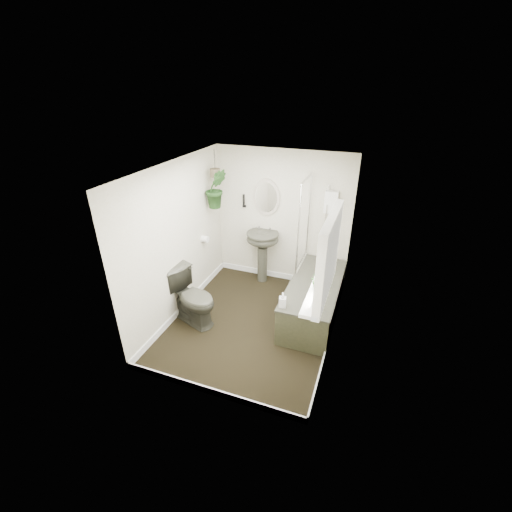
% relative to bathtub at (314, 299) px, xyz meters
% --- Properties ---
extents(floor, '(2.30, 2.80, 0.02)m').
position_rel_bathtub_xyz_m(floor, '(-0.80, -0.50, -0.30)').
color(floor, black).
rests_on(floor, ground).
extents(ceiling, '(2.30, 2.80, 0.02)m').
position_rel_bathtub_xyz_m(ceiling, '(-0.80, -0.50, 2.02)').
color(ceiling, white).
rests_on(ceiling, ground).
extents(wall_back, '(2.30, 0.02, 2.30)m').
position_rel_bathtub_xyz_m(wall_back, '(-0.80, 0.91, 0.86)').
color(wall_back, beige).
rests_on(wall_back, ground).
extents(wall_front, '(2.30, 0.02, 2.30)m').
position_rel_bathtub_xyz_m(wall_front, '(-0.80, -1.91, 0.86)').
color(wall_front, beige).
rests_on(wall_front, ground).
extents(wall_left, '(0.02, 2.80, 2.30)m').
position_rel_bathtub_xyz_m(wall_left, '(-1.96, -0.50, 0.86)').
color(wall_left, beige).
rests_on(wall_left, ground).
extents(wall_right, '(0.02, 2.80, 2.30)m').
position_rel_bathtub_xyz_m(wall_right, '(0.36, -0.50, 0.86)').
color(wall_right, beige).
rests_on(wall_right, ground).
extents(skirting, '(2.30, 2.80, 0.10)m').
position_rel_bathtub_xyz_m(skirting, '(-0.80, -0.50, -0.24)').
color(skirting, white).
rests_on(skirting, floor).
extents(bathtub, '(0.72, 1.72, 0.58)m').
position_rel_bathtub_xyz_m(bathtub, '(0.00, 0.00, 0.00)').
color(bathtub, '#34352B').
rests_on(bathtub, floor).
extents(bath_screen, '(0.04, 0.72, 1.40)m').
position_rel_bathtub_xyz_m(bath_screen, '(-0.33, 0.49, 0.99)').
color(bath_screen, silver).
rests_on(bath_screen, bathtub).
extents(shower_box, '(0.20, 0.10, 0.35)m').
position_rel_bathtub_xyz_m(shower_box, '(0.00, 0.84, 1.26)').
color(shower_box, white).
rests_on(shower_box, wall_back).
extents(oval_mirror, '(0.46, 0.03, 0.62)m').
position_rel_bathtub_xyz_m(oval_mirror, '(-1.07, 0.87, 1.21)').
color(oval_mirror, '#B3A794').
rests_on(oval_mirror, wall_back).
extents(wall_sconce, '(0.04, 0.04, 0.22)m').
position_rel_bathtub_xyz_m(wall_sconce, '(-1.47, 0.86, 1.11)').
color(wall_sconce, black).
rests_on(wall_sconce, wall_back).
extents(toilet_roll_holder, '(0.11, 0.11, 0.11)m').
position_rel_bathtub_xyz_m(toilet_roll_holder, '(-1.90, 0.20, 0.61)').
color(toilet_roll_holder, white).
rests_on(toilet_roll_holder, wall_left).
extents(window_recess, '(0.08, 1.00, 0.90)m').
position_rel_bathtub_xyz_m(window_recess, '(0.29, -1.20, 1.36)').
color(window_recess, white).
rests_on(window_recess, wall_right).
extents(window_sill, '(0.18, 1.00, 0.04)m').
position_rel_bathtub_xyz_m(window_sill, '(0.22, -1.20, 0.94)').
color(window_sill, white).
rests_on(window_sill, wall_right).
extents(window_blinds, '(0.01, 0.86, 0.76)m').
position_rel_bathtub_xyz_m(window_blinds, '(0.24, -1.20, 1.36)').
color(window_blinds, white).
rests_on(window_blinds, wall_right).
extents(toilet, '(0.91, 0.71, 0.82)m').
position_rel_bathtub_xyz_m(toilet, '(-1.65, -0.74, 0.12)').
color(toilet, '#34352B').
rests_on(toilet, floor).
extents(pedestal_sink, '(0.63, 0.57, 0.93)m').
position_rel_bathtub_xyz_m(pedestal_sink, '(-1.07, 0.70, 0.18)').
color(pedestal_sink, '#34352B').
rests_on(pedestal_sink, floor).
extents(sill_plant, '(0.24, 0.23, 0.22)m').
position_rel_bathtub_xyz_m(sill_plant, '(0.23, -1.21, 1.07)').
color(sill_plant, black).
rests_on(sill_plant, window_sill).
extents(hanging_plant, '(0.44, 0.43, 0.63)m').
position_rel_bathtub_xyz_m(hanging_plant, '(-1.77, 0.45, 1.40)').
color(hanging_plant, black).
rests_on(hanging_plant, ceiling).
extents(soap_bottle, '(0.11, 0.11, 0.20)m').
position_rel_bathtub_xyz_m(soap_bottle, '(-0.29, -0.73, 0.39)').
color(soap_bottle, black).
rests_on(soap_bottle, bathtub).
extents(hanging_pot, '(0.16, 0.16, 0.12)m').
position_rel_bathtub_xyz_m(hanging_pot, '(-1.77, 0.45, 1.66)').
color(hanging_pot, brown).
rests_on(hanging_pot, ceiling).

